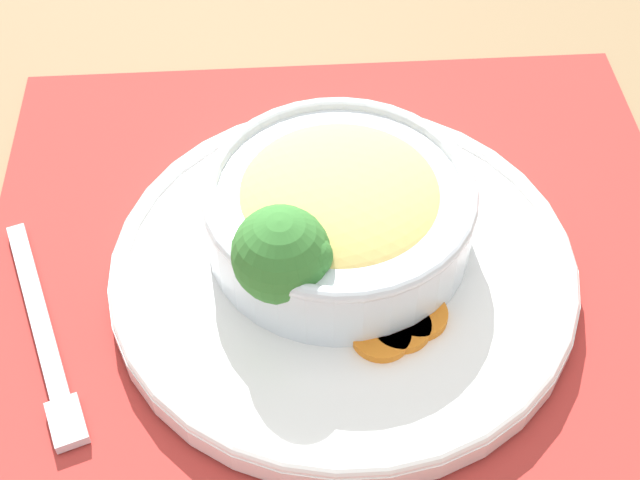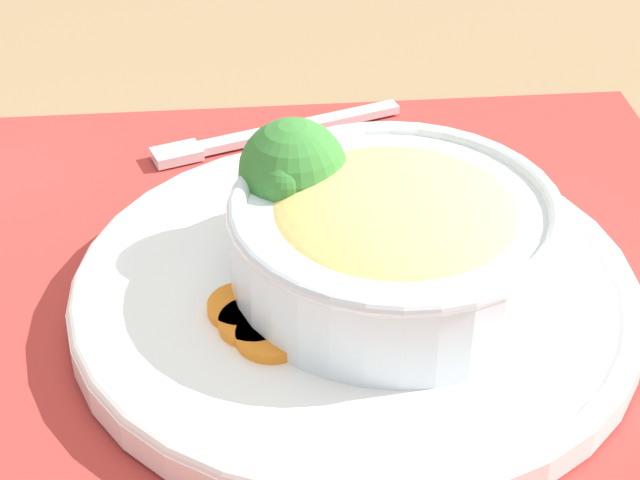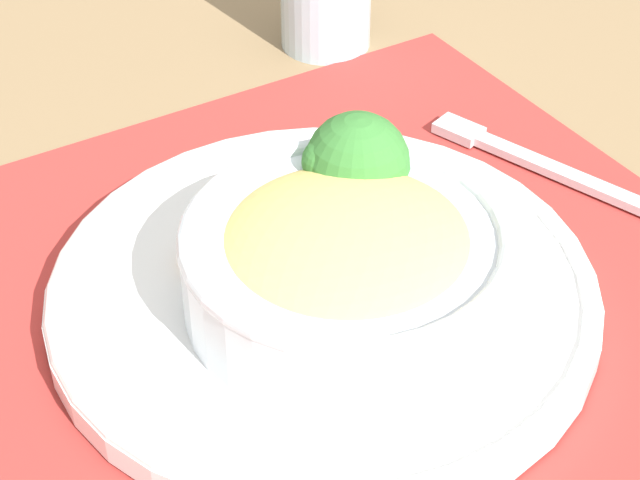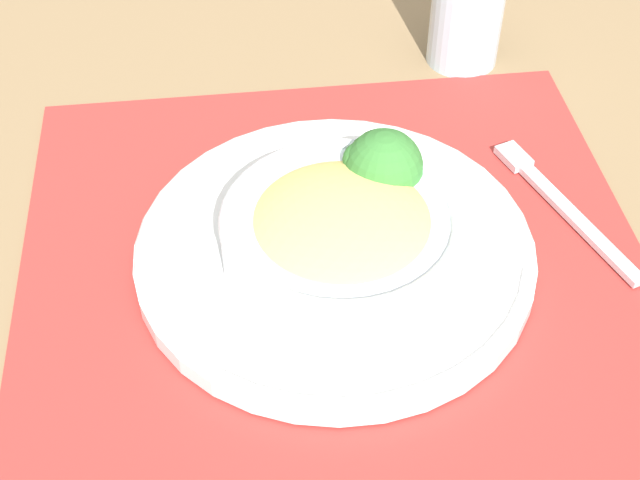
{
  "view_description": "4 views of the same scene",
  "coord_description": "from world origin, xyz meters",
  "px_view_note": "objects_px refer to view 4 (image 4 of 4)",
  "views": [
    {
      "loc": [
        0.07,
        0.37,
        0.48
      ],
      "look_at": [
        0.01,
        -0.01,
        0.04
      ],
      "focal_mm": 50.0,
      "sensor_mm": 36.0,
      "label": 1
    },
    {
      "loc": [
        -0.45,
        0.1,
        0.37
      ],
      "look_at": [
        0.01,
        0.02,
        0.04
      ],
      "focal_mm": 60.0,
      "sensor_mm": 36.0,
      "label": 2
    },
    {
      "loc": [
        -0.27,
        -0.36,
        0.41
      ],
      "look_at": [
        -0.0,
        0.0,
        0.05
      ],
      "focal_mm": 60.0,
      "sensor_mm": 36.0,
      "label": 3
    },
    {
      "loc": [
        -0.11,
        -0.47,
        0.51
      ],
      "look_at": [
        -0.01,
        -0.01,
        0.04
      ],
      "focal_mm": 50.0,
      "sensor_mm": 36.0,
      "label": 4
    }
  ],
  "objects_px": {
    "bowl": "(339,235)",
    "broccoli_floret": "(383,169)",
    "water_glass": "(467,10)",
    "fork": "(553,196)"
  },
  "relations": [
    {
      "from": "bowl",
      "to": "broccoli_floret",
      "type": "relative_size",
      "value": 2.27
    },
    {
      "from": "broccoli_floret",
      "to": "water_glass",
      "type": "relative_size",
      "value": 0.62
    },
    {
      "from": "bowl",
      "to": "broccoli_floret",
      "type": "distance_m",
      "value": 0.07
    },
    {
      "from": "bowl",
      "to": "water_glass",
      "type": "height_order",
      "value": "water_glass"
    },
    {
      "from": "bowl",
      "to": "fork",
      "type": "relative_size",
      "value": 0.98
    },
    {
      "from": "bowl",
      "to": "water_glass",
      "type": "xyz_separation_m",
      "value": [
        0.19,
        0.27,
        0.01
      ]
    },
    {
      "from": "broccoli_floret",
      "to": "fork",
      "type": "bearing_deg",
      "value": 1.57
    },
    {
      "from": "bowl",
      "to": "broccoli_floret",
      "type": "xyz_separation_m",
      "value": [
        0.05,
        0.05,
        0.02
      ]
    },
    {
      "from": "fork",
      "to": "bowl",
      "type": "bearing_deg",
      "value": -179.38
    },
    {
      "from": "water_glass",
      "to": "fork",
      "type": "xyz_separation_m",
      "value": [
        0.01,
        -0.22,
        -0.05
      ]
    }
  ]
}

